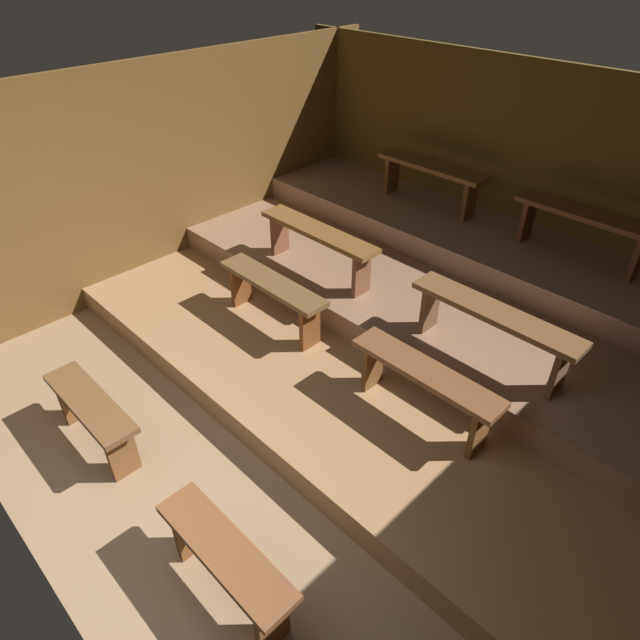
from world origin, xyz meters
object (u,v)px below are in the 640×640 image
at_px(bench_floor_left, 92,412).
at_px(bench_upper_left, 430,174).
at_px(bench_middle_right, 493,321).
at_px(bench_lower_left, 272,291).
at_px(bench_upper_right, 584,223).
at_px(bench_middle_left, 318,239).
at_px(bench_lower_right, 425,381).
at_px(bench_floor_right, 226,560).

xyz_separation_m(bench_floor_left, bench_upper_left, (-0.04, 4.24, 0.74)).
relative_size(bench_floor_left, bench_middle_right, 0.74).
distance_m(bench_lower_left, bench_upper_right, 3.00).
bearing_deg(bench_floor_left, bench_middle_left, 92.99).
xyz_separation_m(bench_upper_left, bench_upper_right, (1.77, 0.00, 0.00)).
bearing_deg(bench_middle_left, bench_floor_left, -87.01).
distance_m(bench_lower_right, bench_upper_left, 3.00).
distance_m(bench_floor_left, bench_lower_right, 2.54).
distance_m(bench_floor_right, bench_middle_left, 3.18).
height_order(bench_lower_right, bench_middle_right, bench_middle_right).
bearing_deg(bench_middle_right, bench_floor_left, -125.65).
bearing_deg(bench_floor_right, bench_upper_right, 89.50).
height_order(bench_middle_right, bench_upper_right, bench_upper_right).
bearing_deg(bench_upper_right, bench_lower_right, -90.29).
bearing_deg(bench_middle_right, bench_floor_right, -92.99).
height_order(bench_lower_left, bench_lower_right, same).
distance_m(bench_lower_right, bench_middle_right, 0.75).
relative_size(bench_floor_right, bench_lower_right, 0.84).
height_order(bench_lower_right, bench_upper_right, bench_upper_right).
bearing_deg(bench_upper_left, bench_lower_left, -89.71).
relative_size(bench_floor_right, bench_middle_left, 0.74).
distance_m(bench_lower_left, bench_lower_right, 1.75).
bearing_deg(bench_middle_right, bench_upper_right, 93.26).
bearing_deg(bench_floor_right, bench_lower_left, 132.95).
xyz_separation_m(bench_floor_left, bench_middle_left, (-0.13, 2.55, 0.50)).
xyz_separation_m(bench_floor_right, bench_upper_right, (0.04, 4.24, 0.74)).
xyz_separation_m(bench_lower_left, bench_middle_right, (1.85, 0.70, 0.25)).
distance_m(bench_upper_left, bench_upper_right, 1.77).
height_order(bench_floor_left, bench_lower_right, bench_lower_right).
bearing_deg(bench_floor_left, bench_upper_right, 67.74).
xyz_separation_m(bench_middle_left, bench_middle_right, (1.96, 0.00, 0.00)).
relative_size(bench_lower_right, bench_middle_right, 0.88).
height_order(bench_lower_left, bench_middle_left, bench_middle_left).
height_order(bench_middle_left, bench_upper_right, bench_upper_right).
height_order(bench_floor_right, bench_lower_right, bench_lower_right).
height_order(bench_lower_right, bench_middle_left, bench_middle_left).
distance_m(bench_middle_right, bench_upper_right, 1.70).
relative_size(bench_middle_left, bench_upper_left, 1.06).
bearing_deg(bench_upper_right, bench_lower_left, -126.39).
bearing_deg(bench_middle_left, bench_lower_left, -81.25).
xyz_separation_m(bench_lower_right, bench_middle_right, (0.11, 0.70, 0.25)).
relative_size(bench_floor_left, bench_upper_left, 0.79).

